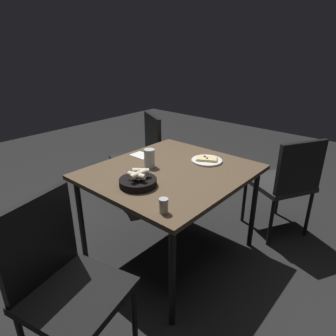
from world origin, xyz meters
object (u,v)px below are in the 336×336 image
object	(u,v)px
dining_table	(170,177)
pizza_plate	(207,160)
beer_glass	(149,159)
pepper_shaker	(164,206)
chair_far	(61,276)
chair_near	(142,152)
bread_basket	(138,181)
chair_spare	(286,180)

from	to	relation	value
dining_table	pizza_plate	xyz separation A→B (m)	(-0.10, -0.31, 0.07)
beer_glass	pepper_shaker	distance (m)	0.65
pizza_plate	chair_far	world-z (taller)	chair_far
beer_glass	chair_far	distance (m)	1.00
dining_table	beer_glass	size ratio (longest dim) A/B	8.33
beer_glass	chair_near	distance (m)	0.93
chair_near	chair_far	distance (m)	1.79
bread_basket	chair_spare	size ratio (longest dim) A/B	0.27
pepper_shaker	chair_far	xyz separation A→B (m)	(0.20, 0.51, -0.23)
pizza_plate	bread_basket	distance (m)	0.64
pizza_plate	chair_far	xyz separation A→B (m)	(-0.05, 1.28, -0.20)
pepper_shaker	chair_far	size ratio (longest dim) A/B	0.09
chair_spare	beer_glass	bearing A→B (deg)	51.30
pizza_plate	chair_spare	xyz separation A→B (m)	(-0.44, -0.51, -0.21)
chair_far	dining_table	bearing A→B (deg)	-81.34
beer_glass	chair_spare	bearing A→B (deg)	-128.70
beer_glass	pepper_shaker	bearing A→B (deg)	140.85
pizza_plate	chair_spare	distance (m)	0.71
chair_near	chair_far	xyz separation A→B (m)	(-0.98, 1.50, 0.02)
pepper_shaker	chair_near	xyz separation A→B (m)	(1.18, -0.98, -0.24)
pepper_shaker	chair_near	bearing A→B (deg)	-39.89
dining_table	bread_basket	xyz separation A→B (m)	(-0.01, 0.32, 0.09)
chair_far	beer_glass	bearing A→B (deg)	-71.79
bread_basket	pizza_plate	bearing A→B (deg)	-98.29
pizza_plate	chair_far	distance (m)	1.30
beer_glass	chair_far	xyz separation A→B (m)	(-0.30, 0.92, -0.25)
pizza_plate	bread_basket	xyz separation A→B (m)	(0.09, 0.63, 0.02)
chair_near	chair_far	world-z (taller)	chair_far
beer_glass	pizza_plate	bearing A→B (deg)	-125.48
dining_table	chair_far	size ratio (longest dim) A/B	1.22
pizza_plate	chair_far	bearing A→B (deg)	92.15
bread_basket	chair_spare	world-z (taller)	chair_spare
beer_glass	chair_far	size ratio (longest dim) A/B	0.15
chair_far	chair_spare	world-z (taller)	chair_far
dining_table	pizza_plate	distance (m)	0.33
bread_basket	pepper_shaker	world-z (taller)	bread_basket
pizza_plate	bread_basket	size ratio (longest dim) A/B	0.98
pizza_plate	chair_near	world-z (taller)	chair_near
dining_table	bread_basket	bearing A→B (deg)	91.50
bread_basket	pepper_shaker	size ratio (longest dim) A/B	2.88
bread_basket	chair_far	bearing A→B (deg)	102.14
chair_far	chair_spare	distance (m)	1.84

